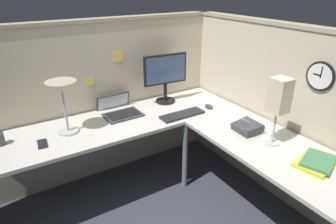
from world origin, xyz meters
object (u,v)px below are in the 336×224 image
object	(u,v)px
computer_mouse	(209,106)
desk_lamp_paper	(279,98)
keyboard	(182,115)
laptop	(119,110)
wall_clock	(321,76)
monitor	(165,75)
book_stack	(316,162)
cell_phone	(42,144)
office_phone	(248,128)
desk_lamp_dome	(62,91)

from	to	relation	value
computer_mouse	desk_lamp_paper	xyz separation A→B (m)	(-0.02, -0.80, 0.37)
keyboard	laptop	bearing A→B (deg)	140.16
wall_clock	monitor	bearing A→B (deg)	115.05
book_stack	laptop	bearing A→B (deg)	117.85
cell_phone	wall_clock	bearing A→B (deg)	-23.26
office_phone	book_stack	size ratio (longest dim) A/B	0.65
laptop	keyboard	bearing A→B (deg)	-39.20
office_phone	desk_lamp_paper	xyz separation A→B (m)	(0.02, -0.24, 0.35)
monitor	desk_lamp_dome	size ratio (longest dim) A/B	1.12
keyboard	desk_lamp_dome	bearing A→B (deg)	165.97
keyboard	desk_lamp_paper	xyz separation A→B (m)	(0.31, -0.79, 0.37)
computer_mouse	cell_phone	distance (m)	1.55
laptop	desk_lamp_dome	distance (m)	0.64
book_stack	wall_clock	distance (m)	0.64
desk_lamp_dome	wall_clock	world-z (taller)	wall_clock
desk_lamp_dome	office_phone	world-z (taller)	desk_lamp_dome
monitor	wall_clock	world-z (taller)	wall_clock
desk_lamp_dome	cell_phone	bearing A→B (deg)	-156.38
keyboard	desk_lamp_paper	world-z (taller)	desk_lamp_paper
wall_clock	desk_lamp_paper	bearing A→B (deg)	165.40
computer_mouse	desk_lamp_paper	world-z (taller)	desk_lamp_paper
keyboard	desk_lamp_paper	bearing A→B (deg)	-69.37
desk_lamp_dome	wall_clock	bearing A→B (deg)	-34.32
monitor	keyboard	world-z (taller)	monitor
monitor	laptop	size ratio (longest dim) A/B	1.28
cell_phone	book_stack	world-z (taller)	book_stack
laptop	computer_mouse	size ratio (longest dim) A/B	3.74
book_stack	desk_lamp_paper	size ratio (longest dim) A/B	0.62
monitor	office_phone	distance (m)	0.99
book_stack	wall_clock	bearing A→B (deg)	42.78
cell_phone	wall_clock	xyz separation A→B (m)	(1.85, -1.01, 0.51)
laptop	desk_lamp_paper	bearing A→B (deg)	-56.35
cell_phone	desk_lamp_paper	size ratio (longest dim) A/B	0.27
cell_phone	desk_lamp_paper	xyz separation A→B (m)	(1.52, -0.92, 0.38)
keyboard	desk_lamp_dome	distance (m)	1.08
laptop	cell_phone	distance (m)	0.78
laptop	cell_phone	xyz separation A→B (m)	(-0.74, -0.25, -0.02)
keyboard	cell_phone	size ratio (longest dim) A/B	2.99
computer_mouse	laptop	bearing A→B (deg)	154.93
monitor	desk_lamp_paper	bearing A→B (deg)	-77.39
desk_lamp_paper	wall_clock	world-z (taller)	wall_clock
desk_lamp_paper	laptop	bearing A→B (deg)	123.65
laptop	wall_clock	xyz separation A→B (m)	(1.10, -1.26, 0.49)
computer_mouse	office_phone	size ratio (longest dim) A/B	0.48
keyboard	office_phone	distance (m)	0.62
monitor	laptop	bearing A→B (deg)	178.99
monitor	laptop	xyz separation A→B (m)	(-0.52, 0.01, -0.27)
monitor	computer_mouse	size ratio (longest dim) A/B	4.81
desk_lamp_dome	book_stack	world-z (taller)	desk_lamp_dome
keyboard	book_stack	xyz separation A→B (m)	(0.33, -1.14, 0.01)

